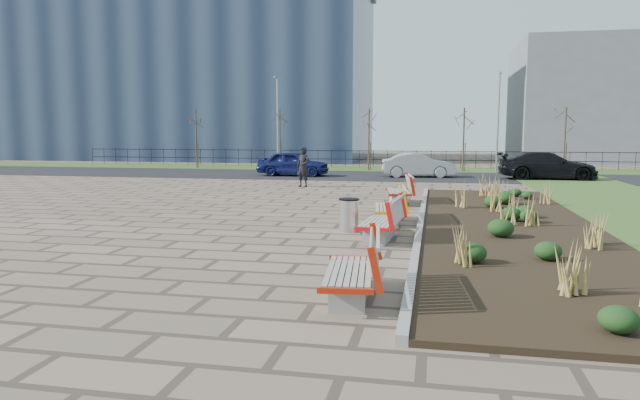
% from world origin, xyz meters
% --- Properties ---
extents(ground, '(120.00, 120.00, 0.00)m').
position_xyz_m(ground, '(0.00, 0.00, 0.00)').
color(ground, '#776052').
rests_on(ground, ground).
extents(planting_bed, '(4.50, 18.00, 0.10)m').
position_xyz_m(planting_bed, '(6.25, 5.00, 0.05)').
color(planting_bed, black).
rests_on(planting_bed, ground).
extents(planting_curb, '(0.16, 18.00, 0.15)m').
position_xyz_m(planting_curb, '(3.92, 5.00, 0.07)').
color(planting_curb, gray).
rests_on(planting_curb, ground).
extents(grass_verge_far, '(80.00, 5.00, 0.04)m').
position_xyz_m(grass_verge_far, '(0.00, 28.00, 0.02)').
color(grass_verge_far, '#33511E').
rests_on(grass_verge_far, ground).
extents(road, '(80.00, 7.00, 0.02)m').
position_xyz_m(road, '(0.00, 22.00, 0.01)').
color(road, black).
rests_on(road, ground).
extents(bench_a, '(1.10, 2.18, 1.00)m').
position_xyz_m(bench_a, '(3.00, -2.16, 0.50)').
color(bench_a, '#B6220C').
rests_on(bench_a, ground).
extents(bench_b, '(1.08, 2.17, 1.00)m').
position_xyz_m(bench_b, '(3.00, 2.81, 0.50)').
color(bench_b, red).
rests_on(bench_b, ground).
extents(bench_c, '(1.11, 2.18, 1.00)m').
position_xyz_m(bench_c, '(3.00, 5.33, 0.50)').
color(bench_c, yellow).
rests_on(bench_c, ground).
extents(bench_d, '(1.17, 2.20, 1.00)m').
position_xyz_m(bench_d, '(3.00, 9.72, 0.50)').
color(bench_d, '#A91B0B').
rests_on(bench_d, ground).
extents(litter_bin, '(0.52, 0.52, 0.84)m').
position_xyz_m(litter_bin, '(2.11, 3.77, 0.42)').
color(litter_bin, '#B2B2B7').
rests_on(litter_bin, ground).
extents(pedestrian, '(0.80, 0.67, 1.85)m').
position_xyz_m(pedestrian, '(-1.72, 14.99, 0.93)').
color(pedestrian, black).
rests_on(pedestrian, ground).
extents(car_blue, '(4.18, 1.81, 1.40)m').
position_xyz_m(car_blue, '(-3.73, 21.13, 0.72)').
color(car_blue, '#11174C').
rests_on(car_blue, road).
extents(car_silver, '(4.18, 1.89, 1.33)m').
position_xyz_m(car_silver, '(3.35, 21.66, 0.69)').
color(car_silver, '#939699').
rests_on(car_silver, road).
extents(car_black, '(5.09, 2.22, 1.46)m').
position_xyz_m(car_black, '(10.13, 21.43, 0.75)').
color(car_black, black).
rests_on(car_black, road).
extents(tree_a, '(1.40, 1.40, 4.00)m').
position_xyz_m(tree_a, '(-12.00, 26.50, 2.04)').
color(tree_a, '#4C3D2D').
rests_on(tree_a, grass_verge_far).
extents(tree_b, '(1.40, 1.40, 4.00)m').
position_xyz_m(tree_b, '(-6.00, 26.50, 2.04)').
color(tree_b, '#4C3D2D').
rests_on(tree_b, grass_verge_far).
extents(tree_c, '(1.40, 1.40, 4.00)m').
position_xyz_m(tree_c, '(0.00, 26.50, 2.04)').
color(tree_c, '#4C3D2D').
rests_on(tree_c, grass_verge_far).
extents(tree_d, '(1.40, 1.40, 4.00)m').
position_xyz_m(tree_d, '(6.00, 26.50, 2.04)').
color(tree_d, '#4C3D2D').
rests_on(tree_d, grass_verge_far).
extents(tree_e, '(1.40, 1.40, 4.00)m').
position_xyz_m(tree_e, '(12.00, 26.50, 2.04)').
color(tree_e, '#4C3D2D').
rests_on(tree_e, grass_verge_far).
extents(lamp_west, '(0.24, 0.60, 6.00)m').
position_xyz_m(lamp_west, '(-6.00, 26.00, 3.04)').
color(lamp_west, gray).
rests_on(lamp_west, grass_verge_far).
extents(lamp_east, '(0.24, 0.60, 6.00)m').
position_xyz_m(lamp_east, '(8.00, 26.00, 3.04)').
color(lamp_east, gray).
rests_on(lamp_east, grass_verge_far).
extents(railing_fence, '(44.00, 0.10, 1.20)m').
position_xyz_m(railing_fence, '(0.00, 29.50, 0.64)').
color(railing_fence, black).
rests_on(railing_fence, grass_verge_far).
extents(building_glass, '(40.00, 14.00, 15.00)m').
position_xyz_m(building_glass, '(-22.00, 40.00, 7.50)').
color(building_glass, '#192338').
rests_on(building_glass, ground).
extents(building_grey, '(18.00, 12.00, 10.00)m').
position_xyz_m(building_grey, '(20.00, 42.00, 5.00)').
color(building_grey, slate).
rests_on(building_grey, ground).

